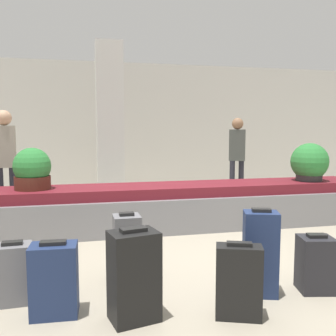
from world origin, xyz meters
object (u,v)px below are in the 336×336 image
object	(u,v)px
suitcase_4	(54,280)
suitcase_6	(127,247)
suitcase_5	(14,273)
traveler_1	(5,154)
potted_plant_0	(32,170)
traveler_0	(237,151)
pillar	(110,122)
suitcase_0	(260,253)
suitcase_1	(239,281)
potted_plant_1	(310,163)
suitcase_2	(316,264)
suitcase_3	(134,276)

from	to	relation	value
suitcase_4	suitcase_6	distance (m)	0.86
suitcase_4	suitcase_5	xyz separation A→B (m)	(-0.35, 0.30, -0.03)
traveler_1	suitcase_6	bearing A→B (deg)	-65.08
potted_plant_0	traveler_0	size ratio (longest dim) A/B	0.34
pillar	suitcase_4	world-z (taller)	pillar
suitcase_5	suitcase_0	bearing A→B (deg)	-11.46
suitcase_1	suitcase_6	world-z (taller)	suitcase_6
potted_plant_1	traveler_1	bearing A→B (deg)	166.28
suitcase_6	traveler_0	xyz separation A→B (m)	(2.71, 3.68, 0.69)
pillar	suitcase_6	bearing A→B (deg)	-92.01
suitcase_4	potted_plant_0	size ratio (longest dim) A/B	1.05
suitcase_1	suitcase_6	xyz separation A→B (m)	(-0.76, 0.94, 0.03)
suitcase_2	traveler_1	bearing A→B (deg)	144.30
pillar	suitcase_3	xyz separation A→B (m)	(-0.19, -5.05, -1.25)
suitcase_3	suitcase_0	bearing A→B (deg)	-3.11
suitcase_2	potted_plant_0	distance (m)	3.72
suitcase_3	suitcase_1	bearing A→B (deg)	-23.06
suitcase_1	suitcase_2	world-z (taller)	suitcase_1
pillar	potted_plant_0	distance (m)	2.81
suitcase_3	suitcase_5	world-z (taller)	suitcase_3
suitcase_4	suitcase_2	bearing A→B (deg)	1.78
suitcase_4	suitcase_5	world-z (taller)	suitcase_4
suitcase_3	suitcase_6	distance (m)	0.79
suitcase_6	traveler_0	bearing A→B (deg)	52.42
suitcase_2	suitcase_5	distance (m)	2.64
suitcase_6	potted_plant_1	distance (m)	3.62
suitcase_2	suitcase_4	distance (m)	2.27
traveler_0	traveler_1	xyz separation A→B (m)	(-4.33, -0.78, 0.05)
pillar	suitcase_2	size ratio (longest dim) A/B	6.08
suitcase_6	potted_plant_1	world-z (taller)	potted_plant_1
suitcase_0	suitcase_1	distance (m)	0.49
potted_plant_1	traveler_1	xyz separation A→B (m)	(-4.73, 1.15, 0.14)
suitcase_0	pillar	bearing A→B (deg)	118.86
suitcase_5	potted_plant_1	size ratio (longest dim) A/B	0.88
potted_plant_0	traveler_1	bearing A→B (deg)	116.64
suitcase_5	potted_plant_1	distance (m)	4.62
suitcase_1	suitcase_2	bearing A→B (deg)	38.70
suitcase_1	suitcase_6	distance (m)	1.20
suitcase_0	potted_plant_0	bearing A→B (deg)	149.74
potted_plant_1	traveler_0	world-z (taller)	traveler_0
suitcase_1	suitcase_4	size ratio (longest dim) A/B	1.00
pillar	suitcase_0	world-z (taller)	pillar
potted_plant_0	potted_plant_1	bearing A→B (deg)	-1.06
traveler_0	suitcase_0	bearing A→B (deg)	97.53
potted_plant_1	traveler_0	bearing A→B (deg)	101.80
pillar	traveler_1	bearing A→B (deg)	-142.57
suitcase_2	suitcase_6	size ratio (longest dim) A/B	0.79
suitcase_2	traveler_1	distance (m)	4.87
suitcase_2	potted_plant_1	distance (m)	2.89
suitcase_1	suitcase_5	world-z (taller)	suitcase_1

